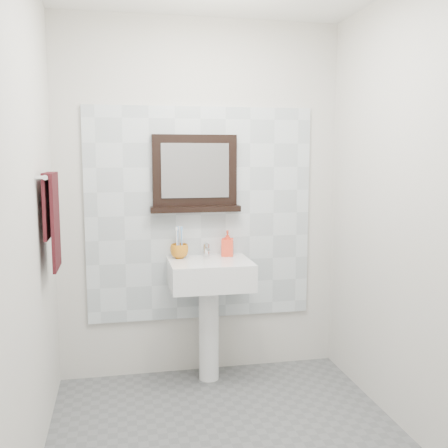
{
  "coord_description": "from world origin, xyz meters",
  "views": [
    {
      "loc": [
        -0.58,
        -2.55,
        1.57
      ],
      "look_at": [
        0.06,
        0.55,
        1.15
      ],
      "focal_mm": 42.0,
      "sensor_mm": 36.0,
      "label": 1
    }
  ],
  "objects_px": {
    "toothbrush_cup": "(179,251)",
    "hand_towel": "(52,213)",
    "soap_dispenser": "(227,243)",
    "framed_mirror": "(195,175)",
    "pedestal_sink": "(210,287)"
  },
  "relations": [
    {
      "from": "toothbrush_cup",
      "to": "hand_towel",
      "type": "xyz_separation_m",
      "value": [
        -0.77,
        -0.47,
        0.33
      ]
    },
    {
      "from": "soap_dispenser",
      "to": "framed_mirror",
      "type": "bearing_deg",
      "value": -178.32
    },
    {
      "from": "pedestal_sink",
      "to": "framed_mirror",
      "type": "xyz_separation_m",
      "value": [
        -0.07,
        0.19,
        0.75
      ]
    },
    {
      "from": "pedestal_sink",
      "to": "framed_mirror",
      "type": "relative_size",
      "value": 1.53
    },
    {
      "from": "framed_mirror",
      "to": "soap_dispenser",
      "type": "bearing_deg",
      "value": -14.31
    },
    {
      "from": "toothbrush_cup",
      "to": "soap_dispenser",
      "type": "xyz_separation_m",
      "value": [
        0.34,
        0.01,
        0.04
      ]
    },
    {
      "from": "pedestal_sink",
      "to": "soap_dispenser",
      "type": "xyz_separation_m",
      "value": [
        0.15,
        0.13,
        0.27
      ]
    },
    {
      "from": "pedestal_sink",
      "to": "hand_towel",
      "type": "bearing_deg",
      "value": -159.79
    },
    {
      "from": "hand_towel",
      "to": "soap_dispenser",
      "type": "bearing_deg",
      "value": 23.51
    },
    {
      "from": "toothbrush_cup",
      "to": "framed_mirror",
      "type": "relative_size",
      "value": 0.2
    },
    {
      "from": "toothbrush_cup",
      "to": "framed_mirror",
      "type": "bearing_deg",
      "value": 29.25
    },
    {
      "from": "toothbrush_cup",
      "to": "hand_towel",
      "type": "bearing_deg",
      "value": -148.53
    },
    {
      "from": "framed_mirror",
      "to": "pedestal_sink",
      "type": "bearing_deg",
      "value": -69.31
    },
    {
      "from": "hand_towel",
      "to": "toothbrush_cup",
      "type": "bearing_deg",
      "value": 31.47
    },
    {
      "from": "toothbrush_cup",
      "to": "framed_mirror",
      "type": "distance_m",
      "value": 0.54
    }
  ]
}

